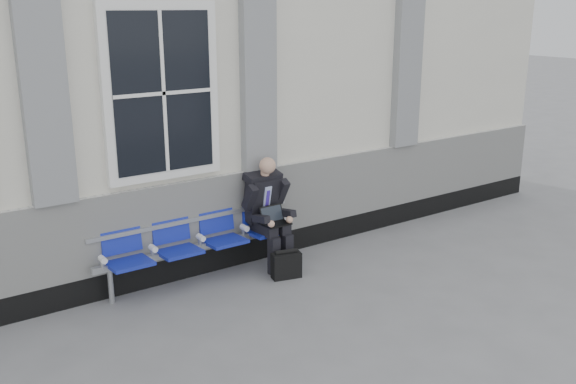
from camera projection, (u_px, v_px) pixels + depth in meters
ground at (203, 339)px, 6.34m from camera, size 70.00×70.00×0.00m
station_building at (72, 80)px, 8.44m from camera, size 14.40×4.40×4.49m
bench at (198, 236)px, 7.59m from camera, size 2.60×0.47×0.91m
businessman at (268, 208)px, 7.92m from camera, size 0.56×0.75×1.41m
briefcase at (286, 265)px, 7.73m from camera, size 0.38×0.23×0.36m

